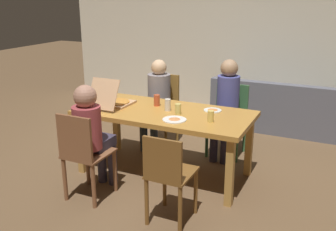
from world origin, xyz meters
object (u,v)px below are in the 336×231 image
(person_1, at_px, (92,130))
(chair_2, at_px, (162,105))
(chair_3, at_px, (168,174))
(drinking_glass_1, at_px, (157,100))
(chair_0, at_px, (229,115))
(drinking_glass_3, at_px, (168,105))
(chair_1, at_px, (83,153))
(plate_0, at_px, (174,119))
(person_2, at_px, (157,96))
(dining_table, at_px, (164,118))
(drinking_glass_0, at_px, (178,109))
(plate_1, at_px, (213,110))
(person_0, at_px, (226,101))
(pizza_box_0, at_px, (114,101))
(couch, at_px, (278,111))
(drinking_glass_2, at_px, (211,116))

(person_1, bearing_deg, chair_2, 90.00)
(chair_3, height_order, drinking_glass_1, drinking_glass_1)
(chair_0, bearing_deg, drinking_glass_3, -116.42)
(chair_1, xyz_separation_m, plate_0, (0.71, 0.64, 0.27))
(person_1, height_order, chair_2, person_1)
(person_1, relative_size, person_2, 1.00)
(dining_table, xyz_separation_m, person_2, (-0.47, 0.74, 0.02))
(dining_table, bearing_deg, chair_1, -117.79)
(person_2, distance_m, drinking_glass_0, 1.03)
(chair_0, xyz_separation_m, plate_1, (0.01, -0.71, 0.27))
(chair_1, xyz_separation_m, person_1, (0.00, 0.16, 0.20))
(person_0, xyz_separation_m, chair_2, (-0.96, 0.11, -0.19))
(dining_table, distance_m, person_2, 0.88)
(person_0, height_order, chair_3, person_0)
(person_1, bearing_deg, drinking_glass_3, 56.88)
(person_0, distance_m, plate_1, 0.56)
(chair_3, xyz_separation_m, drinking_glass_3, (-0.46, 0.96, 0.34))
(plate_0, relative_size, plate_1, 1.26)
(chair_1, bearing_deg, chair_2, 90.00)
(chair_0, height_order, pizza_box_0, pizza_box_0)
(person_2, relative_size, chair_3, 1.37)
(drinking_glass_1, bearing_deg, person_2, 116.78)
(chair_1, bearing_deg, person_2, 90.00)
(dining_table, distance_m, person_0, 0.94)
(chair_2, bearing_deg, person_1, -90.00)
(dining_table, bearing_deg, chair_3, -62.32)
(person_2, relative_size, plate_1, 5.96)
(chair_0, height_order, drinking_glass_0, chair_0)
(dining_table, bearing_deg, drinking_glass_0, -12.18)
(chair_3, bearing_deg, couch, 82.37)
(chair_0, xyz_separation_m, person_0, (0.00, -0.15, 0.23))
(chair_0, bearing_deg, person_2, -168.02)
(chair_1, xyz_separation_m, drinking_glass_3, (0.50, 0.92, 0.33))
(plate_0, relative_size, couch, 0.13)
(person_0, bearing_deg, drinking_glass_3, -120.65)
(drinking_glass_2, bearing_deg, person_1, -150.85)
(chair_0, bearing_deg, dining_table, -117.11)
(pizza_box_0, xyz_separation_m, couch, (1.55, 2.26, -0.55))
(person_0, relative_size, chair_1, 1.35)
(drinking_glass_0, bearing_deg, chair_2, 124.79)
(chair_2, distance_m, plate_1, 1.19)
(dining_table, height_order, chair_1, chair_1)
(person_0, relative_size, drinking_glass_3, 9.25)
(person_0, bearing_deg, person_1, -121.90)
(person_0, bearing_deg, dining_table, -121.25)
(chair_1, distance_m, person_2, 1.65)
(chair_3, bearing_deg, chair_1, 177.99)
(drinking_glass_2, bearing_deg, chair_1, -144.86)
(drinking_glass_3, bearing_deg, dining_table, -134.16)
(person_1, height_order, chair_3, person_1)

